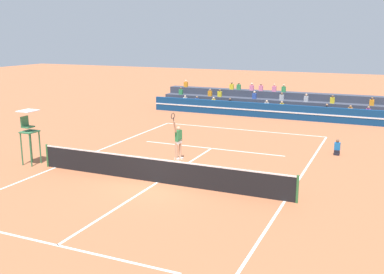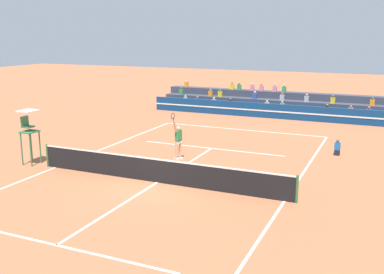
{
  "view_description": "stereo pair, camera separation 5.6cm",
  "coord_description": "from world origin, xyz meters",
  "px_view_note": "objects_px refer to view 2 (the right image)",
  "views": [
    {
      "loc": [
        8.74,
        -16.2,
        6.23
      ],
      "look_at": [
        -0.22,
        4.21,
        1.1
      ],
      "focal_mm": 42.0,
      "sensor_mm": 36.0,
      "label": 1
    },
    {
      "loc": [
        8.79,
        -16.18,
        6.23
      ],
      "look_at": [
        -0.22,
        4.21,
        1.1
      ],
      "focal_mm": 42.0,
      "sensor_mm": 36.0,
      "label": 2
    }
  ],
  "objects_px": {
    "umpire_chair": "(29,130)",
    "tennis_player": "(178,140)",
    "ball_kid_courtside": "(337,149)",
    "tennis_ball": "(174,168)"
  },
  "relations": [
    {
      "from": "ball_kid_courtside",
      "to": "umpire_chair",
      "type": "bearing_deg",
      "value": -149.96
    },
    {
      "from": "ball_kid_courtside",
      "to": "tennis_player",
      "type": "relative_size",
      "value": 0.34
    },
    {
      "from": "umpire_chair",
      "to": "tennis_player",
      "type": "distance_m",
      "value": 7.28
    },
    {
      "from": "tennis_player",
      "to": "tennis_ball",
      "type": "bearing_deg",
      "value": -72.25
    },
    {
      "from": "ball_kid_courtside",
      "to": "tennis_ball",
      "type": "bearing_deg",
      "value": -140.21
    },
    {
      "from": "umpire_chair",
      "to": "tennis_player",
      "type": "height_order",
      "value": "umpire_chair"
    },
    {
      "from": "ball_kid_courtside",
      "to": "tennis_player",
      "type": "bearing_deg",
      "value": -150.26
    },
    {
      "from": "umpire_chair",
      "to": "ball_kid_courtside",
      "type": "distance_m",
      "value": 15.69
    },
    {
      "from": "umpire_chair",
      "to": "tennis_player",
      "type": "bearing_deg",
      "value": 30.38
    },
    {
      "from": "umpire_chair",
      "to": "tennis_ball",
      "type": "relative_size",
      "value": 39.26
    }
  ]
}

